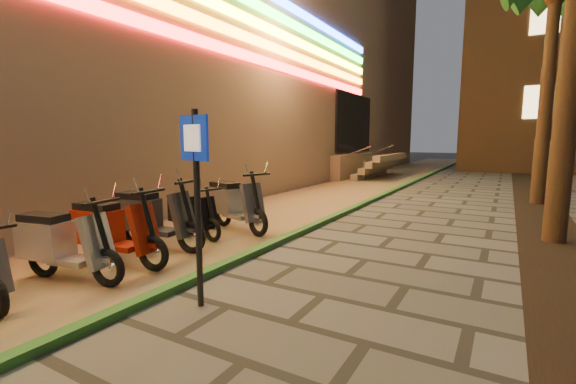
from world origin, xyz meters
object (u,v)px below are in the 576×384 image
Objects in this scene: pedestrian_sign at (196,181)px; scooter_6 at (60,244)px; scooter_9 at (190,214)px; scooter_10 at (232,203)px; scooter_8 at (150,217)px; scooter_7 at (110,230)px.

pedestrian_sign reaches higher than scooter_6.
scooter_10 is at bearing 78.34° from scooter_9.
scooter_9 is (-0.01, 1.00, -0.11)m from scooter_8.
scooter_9 is 0.98m from scooter_10.
scooter_7 is at bearing -76.10° from scooter_10.
pedestrian_sign is 1.33× the size of scooter_6.
scooter_8 reaches higher than scooter_7.
pedestrian_sign reaches higher than scooter_10.
scooter_10 reaches higher than scooter_6.
scooter_10 reaches higher than scooter_7.
scooter_6 is 1.14× the size of scooter_9.
scooter_7 is 1.95m from scooter_9.
scooter_6 is 0.92× the size of scooter_8.
scooter_7 is (-2.25, 0.47, -0.93)m from pedestrian_sign.
scooter_10 is at bearing 134.79° from pedestrian_sign.
pedestrian_sign is at bearing -2.61° from scooter_6.
scooter_10 is at bearing 76.69° from scooter_6.
pedestrian_sign is 1.52× the size of scooter_9.
scooter_9 is at bearing 83.72° from scooter_6.
scooter_8 is (-2.43, 1.40, -0.91)m from pedestrian_sign.
pedestrian_sign is 2.48m from scooter_7.
scooter_6 is at bearing -75.12° from scooter_10.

